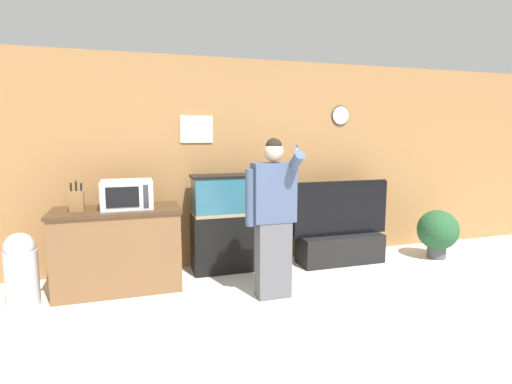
{
  "coord_description": "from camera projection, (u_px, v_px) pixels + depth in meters",
  "views": [
    {
      "loc": [
        -1.13,
        -2.31,
        1.66
      ],
      "look_at": [
        0.13,
        1.75,
        1.05
      ],
      "focal_mm": 28.0,
      "sensor_mm": 36.0,
      "label": 1
    }
  ],
  "objects": [
    {
      "name": "ground_plane",
      "position": [
        314.0,
        378.0,
        2.75
      ],
      "size": [
        18.0,
        18.0,
        0.0
      ],
      "primitive_type": "plane",
      "color": "beige"
    },
    {
      "name": "counter_island",
      "position": [
        118.0,
        249.0,
        4.28
      ],
      "size": [
        1.32,
        0.64,
        0.89
      ],
      "color": "brown",
      "rests_on": "ground_plane"
    },
    {
      "name": "trash_bin",
      "position": [
        21.0,
        269.0,
        3.85
      ],
      "size": [
        0.3,
        0.3,
        0.73
      ],
      "color": "#B7B7BC",
      "rests_on": "ground_plane"
    },
    {
      "name": "aquarium_on_stand",
      "position": [
        235.0,
        222.0,
        4.9
      ],
      "size": [
        1.05,
        0.38,
        1.18
      ],
      "color": "black",
      "rests_on": "ground_plane"
    },
    {
      "name": "person_standing",
      "position": [
        273.0,
        216.0,
        4.01
      ],
      "size": [
        0.51,
        0.39,
        1.63
      ],
      "color": "#515156",
      "rests_on": "ground_plane"
    },
    {
      "name": "wall_back_paneled",
      "position": [
        225.0,
        163.0,
        5.09
      ],
      "size": [
        10.0,
        0.08,
        2.6
      ],
      "color": "olive",
      "rests_on": "ground_plane"
    },
    {
      "name": "microwave",
      "position": [
        127.0,
        194.0,
        4.23
      ],
      "size": [
        0.52,
        0.4,
        0.3
      ],
      "color": "silver",
      "rests_on": "counter_island"
    },
    {
      "name": "potted_plant",
      "position": [
        438.0,
        231.0,
        5.38
      ],
      "size": [
        0.54,
        0.54,
        0.66
      ],
      "color": "#4C4C51",
      "rests_on": "ground_plane"
    },
    {
      "name": "tv_on_stand",
      "position": [
        340.0,
        239.0,
        5.19
      ],
      "size": [
        1.34,
        0.4,
        1.07
      ],
      "color": "black",
      "rests_on": "ground_plane"
    },
    {
      "name": "knife_block",
      "position": [
        77.0,
        201.0,
        4.05
      ],
      "size": [
        0.14,
        0.1,
        0.31
      ],
      "color": "brown",
      "rests_on": "counter_island"
    }
  ]
}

